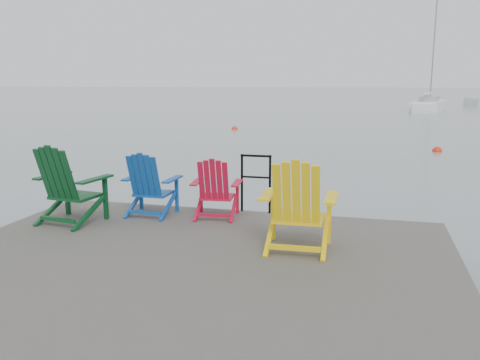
% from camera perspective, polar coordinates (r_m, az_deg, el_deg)
% --- Properties ---
extents(ground, '(400.00, 400.00, 0.00)m').
position_cam_1_polar(ground, '(5.91, -6.10, -14.02)').
color(ground, gray).
rests_on(ground, ground).
extents(dock, '(6.00, 5.00, 1.40)m').
position_cam_1_polar(dock, '(5.77, -6.17, -10.89)').
color(dock, '#302D2B').
rests_on(dock, ground).
extents(handrail, '(0.48, 0.04, 0.90)m').
position_cam_1_polar(handrail, '(7.77, 1.79, 0.26)').
color(handrail, black).
rests_on(handrail, dock).
extents(chair_green, '(0.98, 0.92, 1.12)m').
position_cam_1_polar(chair_green, '(7.57, -18.75, -0.46)').
color(chair_green, '#0A3C1A').
rests_on(chair_green, dock).
extents(chair_blue, '(0.77, 0.71, 0.96)m').
position_cam_1_polar(chair_blue, '(7.71, -10.11, -0.43)').
color(chair_blue, '#0E4598').
rests_on(chair_blue, dock).
extents(chair_red, '(0.77, 0.72, 0.90)m').
position_cam_1_polar(chair_red, '(7.47, -2.75, -0.89)').
color(chair_red, '#BA0D2C').
rests_on(chair_red, dock).
extents(chair_yellow, '(0.91, 0.84, 1.12)m').
position_cam_1_polar(chair_yellow, '(6.03, 6.53, -2.78)').
color(chair_yellow, yellow).
rests_on(chair_yellow, dock).
extents(sailboat_near, '(3.78, 8.34, 11.20)m').
position_cam_1_polar(sailboat_near, '(47.10, 20.45, 7.77)').
color(sailboat_near, white).
rests_on(sailboat_near, ground).
extents(buoy_a, '(0.36, 0.36, 0.36)m').
position_cam_1_polar(buoy_a, '(19.61, 21.25, 3.00)').
color(buoy_a, red).
rests_on(buoy_a, ground).
extents(buoy_b, '(0.33, 0.33, 0.33)m').
position_cam_1_polar(buoy_b, '(26.74, -0.61, 5.71)').
color(buoy_b, '#F4310E').
rests_on(buoy_b, ground).
extents(buoy_d, '(0.39, 0.39, 0.39)m').
position_cam_1_polar(buoy_d, '(45.27, 19.99, 7.25)').
color(buoy_d, red).
rests_on(buoy_d, ground).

